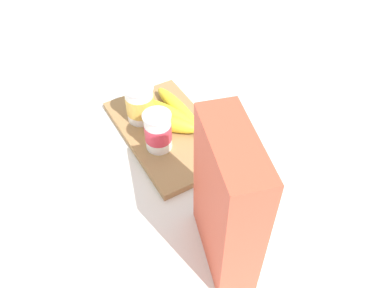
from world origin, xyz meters
name	(u,v)px	position (x,y,z in m)	size (l,w,h in m)	color
ground_plane	(169,134)	(0.00, 0.00, 0.00)	(2.40, 2.40, 0.00)	silver
cutting_board	(169,132)	(0.00, 0.00, 0.01)	(0.35, 0.20, 0.02)	#A37A4C
cereal_box	(227,203)	(-0.33, 0.06, 0.15)	(0.18, 0.07, 0.29)	#D85138
yogurt_cup_front	(158,131)	(-0.04, 0.04, 0.07)	(0.06, 0.06, 0.10)	white
yogurt_cup_back	(140,103)	(0.07, 0.04, 0.07)	(0.07, 0.07, 0.10)	white
banana_bunch	(172,114)	(0.02, -0.02, 0.04)	(0.20, 0.14, 0.04)	yellow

